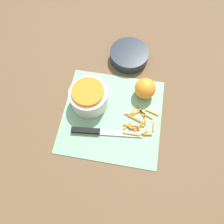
% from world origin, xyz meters
% --- Properties ---
extents(ground_plane, '(4.00, 4.00, 0.00)m').
position_xyz_m(ground_plane, '(0.00, 0.00, 0.00)').
color(ground_plane, brown).
extents(cutting_board, '(0.39, 0.37, 0.01)m').
position_xyz_m(cutting_board, '(0.00, 0.00, 0.00)').
color(cutting_board, '#75AD84').
rests_on(cutting_board, ground_plane).
extents(bowl_speckled, '(0.15, 0.15, 0.09)m').
position_xyz_m(bowl_speckled, '(-0.10, 0.04, 0.05)').
color(bowl_speckled, silver).
rests_on(bowl_speckled, cutting_board).
extents(bowl_dark, '(0.17, 0.17, 0.05)m').
position_xyz_m(bowl_dark, '(0.03, 0.29, 0.02)').
color(bowl_dark, '#1E2833').
rests_on(bowl_dark, ground_plane).
extents(knife, '(0.27, 0.05, 0.02)m').
position_xyz_m(knife, '(-0.06, -0.08, 0.01)').
color(knife, black).
rests_on(knife, cutting_board).
extents(orange_left, '(0.08, 0.08, 0.08)m').
position_xyz_m(orange_left, '(0.11, 0.12, 0.05)').
color(orange_left, orange).
rests_on(orange_left, cutting_board).
extents(peel_pile, '(0.13, 0.13, 0.01)m').
position_xyz_m(peel_pile, '(0.11, -0.01, 0.01)').
color(peel_pile, orange).
rests_on(peel_pile, cutting_board).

